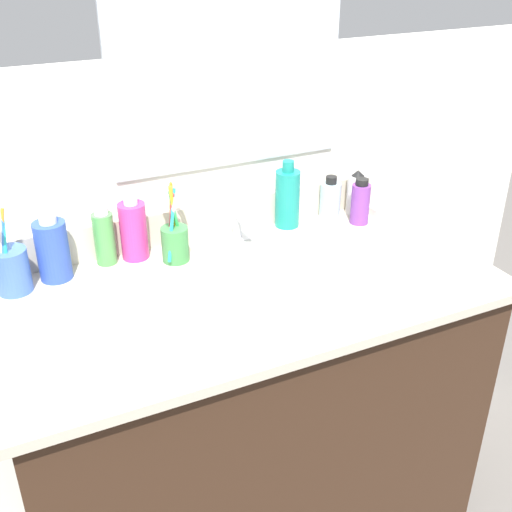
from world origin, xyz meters
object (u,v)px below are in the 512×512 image
(bottle_gel_clear, at_px, (330,199))
(soap_bar, at_px, (383,211))
(cup_blue_plastic, at_px, (11,269))
(bottle_shampoo_blue, at_px, (53,249))
(cup_green, at_px, (175,239))
(bottle_lotion_white, at_px, (356,193))
(bottle_mouthwash_teal, at_px, (287,198))
(faucet, at_px, (238,232))
(bottle_toner_green, at_px, (104,237))
(bottle_cream_purple, at_px, (360,203))
(bottle_soap_pink, at_px, (133,229))

(bottle_gel_clear, xyz_separation_m, soap_bar, (0.14, -0.05, -0.04))
(bottle_gel_clear, relative_size, cup_blue_plastic, 0.60)
(bottle_shampoo_blue, relative_size, cup_green, 0.83)
(bottle_lotion_white, relative_size, soap_bar, 1.96)
(cup_green, bearing_deg, bottle_mouthwash_teal, 9.76)
(faucet, distance_m, bottle_toner_green, 0.33)
(faucet, xyz_separation_m, cup_blue_plastic, (-0.54, -0.01, 0.03))
(bottle_toner_green, relative_size, bottle_cream_purple, 1.14)
(bottle_mouthwash_teal, bearing_deg, bottle_toner_green, 179.87)
(bottle_shampoo_blue, distance_m, soap_bar, 0.88)
(cup_blue_plastic, distance_m, soap_bar, 0.97)
(bottle_shampoo_blue, height_order, cup_green, cup_green)
(bottle_lotion_white, height_order, bottle_gel_clear, bottle_lotion_white)
(cup_blue_plastic, bearing_deg, bottle_lotion_white, 2.09)
(bottle_toner_green, height_order, cup_blue_plastic, cup_blue_plastic)
(bottle_toner_green, xyz_separation_m, bottle_gel_clear, (0.62, -0.00, -0.01))
(cup_green, relative_size, soap_bar, 3.11)
(bottle_soap_pink, bearing_deg, cup_green, -33.75)
(bottle_shampoo_blue, xyz_separation_m, bottle_mouthwash_teal, (0.61, 0.02, 0.01))
(bottle_toner_green, bearing_deg, bottle_gel_clear, -0.41)
(bottle_toner_green, xyz_separation_m, bottle_soap_pink, (0.07, -0.00, 0.01))
(faucet, height_order, bottle_gel_clear, bottle_gel_clear)
(bottle_mouthwash_teal, height_order, soap_bar, bottle_mouthwash_teal)
(cup_green, bearing_deg, bottle_toner_green, 159.05)
(bottle_shampoo_blue, bearing_deg, bottle_soap_pink, 6.06)
(bottle_lotion_white, distance_m, bottle_mouthwash_teal, 0.21)
(bottle_toner_green, distance_m, bottle_cream_purple, 0.67)
(cup_green, bearing_deg, soap_bar, -0.07)
(cup_blue_plastic, bearing_deg, soap_bar, -0.89)
(bottle_toner_green, height_order, soap_bar, bottle_toner_green)
(bottle_shampoo_blue, distance_m, cup_green, 0.28)
(bottle_soap_pink, height_order, cup_blue_plastic, cup_blue_plastic)
(faucet, bearing_deg, bottle_lotion_white, 3.89)
(bottle_shampoo_blue, height_order, cup_blue_plastic, cup_blue_plastic)
(bottle_soap_pink, xyz_separation_m, bottle_cream_purple, (0.60, -0.07, -0.02))
(bottle_soap_pink, distance_m, bottle_shampoo_blue, 0.19)
(bottle_lotion_white, height_order, bottle_cream_purple, same)
(faucet, bearing_deg, bottle_cream_purple, -5.77)
(bottle_lotion_white, height_order, soap_bar, bottle_lotion_white)
(bottle_lotion_white, xyz_separation_m, bottle_soap_pink, (-0.63, 0.01, 0.02))
(bottle_soap_pink, bearing_deg, bottle_toner_green, 177.48)
(bottle_cream_purple, xyz_separation_m, soap_bar, (0.09, 0.01, -0.05))
(faucet, distance_m, bottle_soap_pink, 0.26)
(bottle_lotion_white, relative_size, bottle_soap_pink, 0.73)
(bottle_lotion_white, distance_m, bottle_soap_pink, 0.63)
(bottle_toner_green, distance_m, bottle_mouthwash_teal, 0.49)
(bottle_toner_green, distance_m, bottle_gel_clear, 0.62)
(cup_blue_plastic, xyz_separation_m, soap_bar, (0.97, -0.02, -0.04))
(bottle_shampoo_blue, height_order, soap_bar, bottle_shampoo_blue)
(bottle_soap_pink, xyz_separation_m, cup_blue_plastic, (-0.28, -0.04, -0.02))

